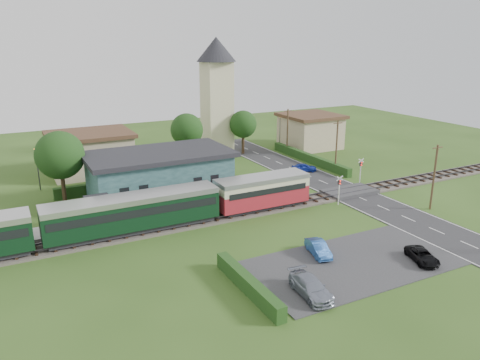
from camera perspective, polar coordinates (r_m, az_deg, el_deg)
name	(u,v)px	position (r m, az deg, el deg)	size (l,w,h in m)	color
ground	(287,213)	(48.94, 5.71, -4.04)	(120.00, 120.00, 0.00)	#2D4C19
railway_track	(277,206)	(50.47, 4.48, -3.20)	(76.00, 3.20, 0.49)	#4C443D
road	(361,198)	(54.76, 14.54, -2.18)	(6.00, 70.00, 0.05)	#28282B
car_park	(352,263)	(39.36, 13.48, -9.85)	(17.00, 9.00, 0.08)	#333335
crossing_deck	(350,192)	(56.10, 13.21, -1.40)	(6.20, 3.40, 0.45)	#333335
platform	(178,211)	(49.06, -7.53, -3.77)	(30.00, 3.00, 0.45)	gray
equipment_hut	(98,210)	(46.66, -16.87, -3.50)	(2.30, 2.30, 2.55)	beige
station_building	(160,174)	(53.51, -9.77, 0.69)	(16.00, 9.00, 5.30)	#26494C
train	(98,218)	(43.46, -16.90, -4.42)	(43.20, 2.90, 3.40)	#232328
church_tower	(217,87)	(73.05, -2.86, 11.28)	(6.00, 6.00, 17.60)	beige
house_west	(91,152)	(65.61, -17.74, 3.24)	(10.80, 8.80, 5.50)	tan
house_east	(310,131)	(78.22, 8.57, 5.99)	(8.80, 8.80, 5.50)	tan
hedge_carpark	(248,285)	(34.21, 1.04, -12.62)	(0.80, 9.00, 1.20)	#193814
hedge_roadside	(309,158)	(69.05, 8.43, 2.65)	(0.80, 18.00, 1.20)	#193814
hedge_station	(149,181)	(58.23, -11.04, -0.14)	(22.00, 0.80, 1.30)	#193814
tree_a	(60,155)	(53.77, -21.11, 2.82)	(5.20, 5.20, 8.00)	#332316
tree_b	(187,130)	(66.56, -6.50, 6.09)	(4.60, 4.60, 7.34)	#332316
tree_c	(243,124)	(72.47, 0.38, 6.80)	(4.20, 4.20, 6.78)	#332316
utility_pole_b	(434,176)	(52.70, 22.57, 0.40)	(1.40, 0.22, 7.00)	#473321
utility_pole_c	(337,146)	(63.72, 11.68, 4.08)	(1.40, 0.22, 7.00)	#473321
utility_pole_d	(287,131)	(73.21, 5.80, 6.00)	(1.40, 0.22, 7.00)	#473321
crossing_signal_near	(339,186)	(51.55, 12.01, -0.72)	(0.84, 0.28, 3.28)	silver
crossing_signal_far	(361,167)	(59.58, 14.51, 1.51)	(0.84, 0.28, 3.28)	silver
streetlamp_west	(37,166)	(59.98, -23.46, 1.62)	(0.30, 0.30, 5.15)	#3F3F47
streetlamp_east	(280,128)	(78.41, 4.90, 6.32)	(0.30, 0.30, 5.15)	#3F3F47
car_on_road	(304,167)	(63.88, 7.80, 1.53)	(1.36, 3.37, 1.15)	#162D9F
car_park_blue	(318,248)	(39.94, 9.52, -8.21)	(1.22, 3.48, 1.15)	#224E95
car_park_silver	(311,287)	(34.03, 8.62, -12.78)	(1.78, 4.37, 1.27)	gray
car_park_dark	(422,256)	(41.07, 21.34, -8.60)	(1.63, 3.53, 0.98)	black
pedestrian_near	(224,196)	(49.78, -1.93, -1.92)	(0.67, 0.44, 1.84)	gray
pedestrian_far	(140,210)	(46.85, -12.15, -3.54)	(0.89, 0.70, 1.84)	gray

